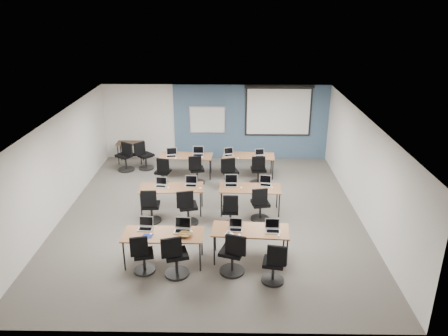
{
  "coord_description": "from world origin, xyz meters",
  "views": [
    {
      "loc": [
        0.52,
        -10.61,
        5.56
      ],
      "look_at": [
        0.35,
        0.4,
        1.21
      ],
      "focal_mm": 35.0,
      "sensor_mm": 36.0,
      "label": 1
    }
  ],
  "objects_px": {
    "laptop_0": "(146,226)",
    "spare_chair_b": "(126,159)",
    "laptop_1": "(183,228)",
    "laptop_2": "(236,227)",
    "training_table_front_right": "(250,231)",
    "task_chair_5": "(187,210)",
    "task_chair_2": "(233,257)",
    "training_table_mid_right": "(250,189)",
    "task_chair_3": "(274,266)",
    "task_chair_10": "(229,175)",
    "task_chair_7": "(260,207)",
    "task_chair_8": "(163,174)",
    "laptop_8": "(171,154)",
    "projector_screen": "(278,108)",
    "laptop_11": "(260,155)",
    "training_table_mid_left": "(172,189)",
    "laptop_5": "(191,183)",
    "task_chair_9": "(196,172)",
    "laptop_3": "(273,228)",
    "task_chair_1": "(175,259)",
    "laptop_7": "(265,183)",
    "whiteboard": "(208,120)",
    "task_chair_4": "(151,209)",
    "spare_chair_a": "(144,158)",
    "task_chair_0": "(143,257)",
    "utility_table": "(130,145)",
    "laptop_10": "(229,154)",
    "laptop_6": "(231,183)",
    "task_chair_11": "(258,172)",
    "laptop_4": "(161,184)",
    "training_table_back_left": "(186,157)",
    "laptop_9": "(198,153)",
    "task_chair_6": "(230,213)",
    "training_table_front_left": "(163,236)"
  },
  "relations": [
    {
      "from": "laptop_11",
      "to": "laptop_5",
      "type": "bearing_deg",
      "value": -138.33
    },
    {
      "from": "task_chair_7",
      "to": "laptop_8",
      "type": "xyz_separation_m",
      "value": [
        -2.7,
        2.95,
        0.39
      ]
    },
    {
      "from": "training_table_front_left",
      "to": "task_chair_8",
      "type": "xyz_separation_m",
      "value": [
        -0.63,
        4.21,
        -0.29
      ]
    },
    {
      "from": "laptop_3",
      "to": "laptop_10",
      "type": "bearing_deg",
      "value": 103.51
    },
    {
      "from": "laptop_3",
      "to": "laptop_4",
      "type": "distance_m",
      "value": 3.69
    },
    {
      "from": "laptop_1",
      "to": "task_chair_3",
      "type": "height_order",
      "value": "laptop_1"
    },
    {
      "from": "training_table_back_left",
      "to": "task_chair_9",
      "type": "distance_m",
      "value": 0.77
    },
    {
      "from": "laptop_0",
      "to": "spare_chair_b",
      "type": "relative_size",
      "value": 0.31
    },
    {
      "from": "task_chair_1",
      "to": "laptop_7",
      "type": "xyz_separation_m",
      "value": [
        2.11,
        3.19,
        0.37
      ]
    },
    {
      "from": "task_chair_7",
      "to": "training_table_mid_left",
      "type": "bearing_deg",
      "value": 157.31
    },
    {
      "from": "task_chair_7",
      "to": "laptop_10",
      "type": "bearing_deg",
      "value": 94.52
    },
    {
      "from": "task_chair_5",
      "to": "laptop_8",
      "type": "xyz_separation_m",
      "value": [
        -0.81,
        3.18,
        0.38
      ]
    },
    {
      "from": "task_chair_0",
      "to": "laptop_3",
      "type": "relative_size",
      "value": 2.91
    },
    {
      "from": "laptop_4",
      "to": "task_chair_1",
      "type": "bearing_deg",
      "value": -69.09
    },
    {
      "from": "laptop_5",
      "to": "task_chair_2",
      "type": "bearing_deg",
      "value": -65.77
    },
    {
      "from": "laptop_5",
      "to": "spare_chair_a",
      "type": "distance_m",
      "value": 3.56
    },
    {
      "from": "training_table_front_right",
      "to": "task_chair_3",
      "type": "relative_size",
      "value": 1.78
    },
    {
      "from": "laptop_4",
      "to": "task_chair_6",
      "type": "height_order",
      "value": "laptop_4"
    },
    {
      "from": "training_table_mid_left",
      "to": "laptop_2",
      "type": "distance_m",
      "value": 2.84
    },
    {
      "from": "laptop_11",
      "to": "training_table_mid_left",
      "type": "bearing_deg",
      "value": -143.28
    },
    {
      "from": "task_chair_2",
      "to": "training_table_mid_right",
      "type": "bearing_deg",
      "value": 98.96
    },
    {
      "from": "laptop_2",
      "to": "laptop_4",
      "type": "bearing_deg",
      "value": 136.02
    },
    {
      "from": "laptop_8",
      "to": "laptop_10",
      "type": "bearing_deg",
      "value": -6.94
    },
    {
      "from": "projector_screen",
      "to": "laptop_11",
      "type": "distance_m",
      "value": 2.2
    },
    {
      "from": "laptop_2",
      "to": "laptop_6",
      "type": "distance_m",
      "value": 2.44
    },
    {
      "from": "task_chair_3",
      "to": "task_chair_7",
      "type": "relative_size",
      "value": 0.98
    },
    {
      "from": "laptop_6",
      "to": "task_chair_11",
      "type": "bearing_deg",
      "value": 63.26
    },
    {
      "from": "laptop_3",
      "to": "task_chair_11",
      "type": "xyz_separation_m",
      "value": [
        -0.06,
        4.2,
        -0.38
      ]
    },
    {
      "from": "task_chair_4",
      "to": "laptop_5",
      "type": "relative_size",
      "value": 2.95
    },
    {
      "from": "whiteboard",
      "to": "task_chair_2",
      "type": "bearing_deg",
      "value": -82.9
    },
    {
      "from": "whiteboard",
      "to": "task_chair_1",
      "type": "xyz_separation_m",
      "value": [
        -0.33,
        -7.25,
        -1.03
      ]
    },
    {
      "from": "task_chair_0",
      "to": "utility_table",
      "type": "height_order",
      "value": "task_chair_0"
    },
    {
      "from": "training_table_mid_left",
      "to": "laptop_9",
      "type": "xyz_separation_m",
      "value": [
        0.54,
        2.59,
        0.11
      ]
    },
    {
      "from": "laptop_9",
      "to": "task_chair_11",
      "type": "distance_m",
      "value": 2.09
    },
    {
      "from": "task_chair_3",
      "to": "laptop_9",
      "type": "height_order",
      "value": "laptop_9"
    },
    {
      "from": "training_table_mid_right",
      "to": "task_chair_5",
      "type": "distance_m",
      "value": 1.81
    },
    {
      "from": "laptop_2",
      "to": "task_chair_2",
      "type": "relative_size",
      "value": 0.29
    },
    {
      "from": "task_chair_4",
      "to": "laptop_5",
      "type": "xyz_separation_m",
      "value": [
        0.99,
        0.78,
        0.39
      ]
    },
    {
      "from": "laptop_2",
      "to": "task_chair_9",
      "type": "bearing_deg",
      "value": 111.07
    },
    {
      "from": "laptop_1",
      "to": "laptop_2",
      "type": "distance_m",
      "value": 1.17
    },
    {
      "from": "task_chair_8",
      "to": "laptop_8",
      "type": "bearing_deg",
      "value": 89.36
    },
    {
      "from": "task_chair_8",
      "to": "task_chair_4",
      "type": "bearing_deg",
      "value": -76.3
    },
    {
      "from": "projector_screen",
      "to": "laptop_5",
      "type": "distance_m",
      "value": 5.06
    },
    {
      "from": "task_chair_5",
      "to": "task_chair_10",
      "type": "distance_m",
      "value": 2.61
    },
    {
      "from": "task_chair_0",
      "to": "laptop_5",
      "type": "height_order",
      "value": "laptop_5"
    },
    {
      "from": "training_table_front_right",
      "to": "laptop_3",
      "type": "relative_size",
      "value": 5.25
    },
    {
      "from": "training_table_front_right",
      "to": "task_chair_5",
      "type": "distance_m",
      "value": 2.21
    },
    {
      "from": "task_chair_3",
      "to": "task_chair_10",
      "type": "bearing_deg",
      "value": 111.62
    },
    {
      "from": "projector_screen",
      "to": "task_chair_3",
      "type": "bearing_deg",
      "value": -95.91
    },
    {
      "from": "task_chair_4",
      "to": "laptop_8",
      "type": "height_order",
      "value": "laptop_8"
    }
  ]
}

